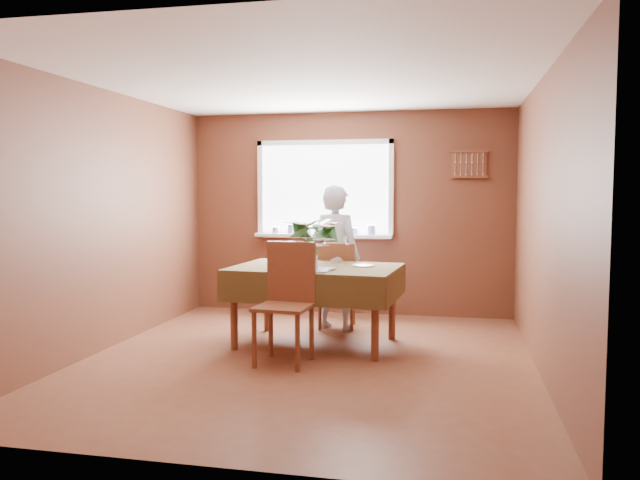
% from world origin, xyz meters
% --- Properties ---
extents(floor, '(4.50, 4.50, 0.00)m').
position_xyz_m(floor, '(0.00, 0.00, 0.00)').
color(floor, brown).
rests_on(floor, ground).
extents(ceiling, '(4.50, 4.50, 0.00)m').
position_xyz_m(ceiling, '(0.00, 0.00, 2.50)').
color(ceiling, white).
rests_on(ceiling, wall_back).
extents(wall_back, '(4.00, 0.00, 4.00)m').
position_xyz_m(wall_back, '(0.00, 2.25, 1.25)').
color(wall_back, brown).
rests_on(wall_back, floor).
extents(wall_front, '(4.00, 0.00, 4.00)m').
position_xyz_m(wall_front, '(0.00, -2.25, 1.25)').
color(wall_front, brown).
rests_on(wall_front, floor).
extents(wall_left, '(0.00, 4.50, 4.50)m').
position_xyz_m(wall_left, '(-2.00, 0.00, 1.25)').
color(wall_left, brown).
rests_on(wall_left, floor).
extents(wall_right, '(0.00, 4.50, 4.50)m').
position_xyz_m(wall_right, '(2.00, 0.00, 1.25)').
color(wall_right, brown).
rests_on(wall_right, floor).
extents(window_assembly, '(1.72, 0.20, 1.22)m').
position_xyz_m(window_assembly, '(-0.30, 2.19, 1.34)').
color(window_assembly, white).
rests_on(window_assembly, wall_back).
extents(spoon_rack, '(0.44, 0.05, 0.33)m').
position_xyz_m(spoon_rack, '(1.45, 2.22, 1.85)').
color(spoon_rack, brown).
rests_on(spoon_rack, wall_back).
extents(dining_table, '(1.70, 1.23, 0.79)m').
position_xyz_m(dining_table, '(-0.05, 0.58, 0.69)').
color(dining_table, brown).
rests_on(dining_table, floor).
extents(chair_far, '(0.45, 0.45, 0.96)m').
position_xyz_m(chair_far, '(0.02, 1.33, 0.52)').
color(chair_far, brown).
rests_on(chair_far, floor).
extents(chair_near, '(0.50, 0.50, 1.07)m').
position_xyz_m(chair_near, '(-0.17, -0.07, 0.58)').
color(chair_near, brown).
rests_on(chair_near, floor).
extents(seated_woman, '(0.67, 0.54, 1.60)m').
position_xyz_m(seated_woman, '(0.01, 1.32, 0.80)').
color(seated_woman, white).
rests_on(seated_woman, floor).
extents(flower_bouquet, '(0.52, 0.52, 0.45)m').
position_xyz_m(flower_bouquet, '(-0.04, 0.40, 1.08)').
color(flower_bouquet, white).
rests_on(flower_bouquet, dining_table).
extents(side_plate, '(0.29, 0.29, 0.01)m').
position_xyz_m(side_plate, '(0.40, 0.69, 0.79)').
color(side_plate, white).
rests_on(side_plate, dining_table).
extents(table_knife, '(0.08, 0.22, 0.00)m').
position_xyz_m(table_knife, '(0.16, 0.31, 0.79)').
color(table_knife, silver).
rests_on(table_knife, dining_table).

